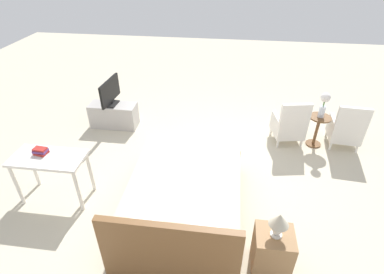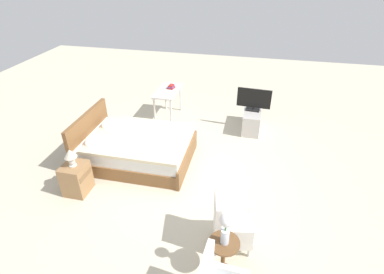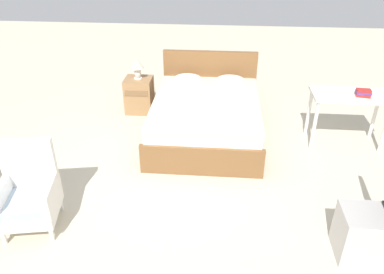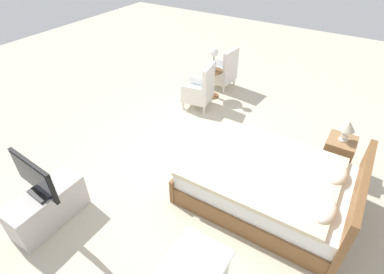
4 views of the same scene
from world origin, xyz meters
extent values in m
plane|color=beige|center=(0.00, 0.00, 0.00)|extent=(16.00, 16.00, 0.00)
cube|color=brown|center=(0.22, 1.13, 0.14)|extent=(1.53, 2.17, 0.28)
cube|color=white|center=(0.22, 1.13, 0.40)|extent=(1.46, 2.08, 0.24)
cube|color=beige|center=(0.22, 1.04, 0.55)|extent=(1.51, 1.91, 0.06)
cube|color=brown|center=(0.22, 2.17, 0.48)|extent=(1.55, 0.08, 0.96)
cube|color=brown|center=(0.22, 0.08, 0.20)|extent=(1.55, 0.06, 0.40)
ellipsoid|color=white|center=(-0.12, 1.89, 0.59)|extent=(0.44, 0.28, 0.14)
ellipsoid|color=white|center=(0.56, 1.89, 0.59)|extent=(0.44, 0.28, 0.14)
cube|color=white|center=(-2.28, -1.01, 0.41)|extent=(0.11, 0.52, 0.26)
cylinder|color=white|center=(-1.66, -1.26, 0.08)|extent=(0.04, 0.04, 0.16)
cylinder|color=white|center=(-1.20, -1.18, 0.08)|extent=(0.04, 0.04, 0.16)
cylinder|color=white|center=(-1.74, -0.81, 0.08)|extent=(0.04, 0.04, 0.16)
cylinder|color=white|center=(-1.29, -0.73, 0.08)|extent=(0.04, 0.04, 0.16)
cube|color=white|center=(-1.47, -0.99, 0.22)|extent=(0.63, 0.63, 0.12)
cube|color=#A3B7CC|center=(-1.47, -0.99, 0.33)|extent=(0.58, 0.58, 0.10)
cube|color=white|center=(-1.51, -0.77, 0.60)|extent=(0.55, 0.18, 0.64)
cube|color=white|center=(-1.70, -1.04, 0.41)|extent=(0.16, 0.52, 0.26)
cube|color=white|center=(-1.24, -0.95, 0.41)|extent=(0.16, 0.52, 0.26)
cylinder|color=brown|center=(-1.99, -0.92, 0.01)|extent=(0.28, 0.28, 0.03)
cylinder|color=brown|center=(-1.99, -0.92, 0.31)|extent=(0.06, 0.06, 0.56)
cylinder|color=brown|center=(-1.99, -0.92, 0.60)|extent=(0.40, 0.40, 0.02)
cylinder|color=silver|center=(-1.99, -0.92, 0.72)|extent=(0.11, 0.11, 0.22)
cylinder|color=#477538|center=(-1.99, -0.92, 0.88)|extent=(0.02, 0.02, 0.10)
sphere|color=silver|center=(-1.99, -0.92, 1.01)|extent=(0.17, 0.17, 0.17)
cube|color=#997047|center=(-0.93, 1.84, 0.29)|extent=(0.44, 0.40, 0.58)
cube|color=brown|center=(-0.93, 1.63, 0.41)|extent=(0.37, 0.01, 0.09)
cylinder|color=silver|center=(-0.93, 1.84, 0.59)|extent=(0.13, 0.13, 0.02)
ellipsoid|color=silver|center=(-0.93, 1.84, 0.68)|extent=(0.11, 0.11, 0.16)
cone|color=beige|center=(-0.93, 1.84, 0.83)|extent=(0.22, 0.22, 0.15)
cube|color=#B7B2AD|center=(2.06, -1.10, 0.25)|extent=(0.96, 0.40, 0.50)
cube|color=black|center=(2.06, -1.10, 0.52)|extent=(0.22, 0.33, 0.03)
cylinder|color=black|center=(2.06, -1.10, 0.56)|extent=(0.04, 0.04, 0.05)
cube|color=black|center=(2.06, -1.10, 0.81)|extent=(0.10, 0.79, 0.46)
cube|color=black|center=(2.08, -1.10, 0.81)|extent=(0.06, 0.73, 0.41)
cylinder|color=silver|center=(1.72, 0.84, 0.36)|extent=(0.05, 0.05, 0.73)
cylinder|color=silver|center=(2.66, 0.84, 0.36)|extent=(0.05, 0.05, 0.73)
cylinder|color=silver|center=(1.72, 1.26, 0.36)|extent=(0.05, 0.05, 0.73)
cylinder|color=silver|center=(2.66, 1.26, 0.36)|extent=(0.05, 0.05, 0.73)
cube|color=silver|center=(2.19, 1.05, 0.75)|extent=(1.04, 0.52, 0.04)
cube|color=#AD2823|center=(2.32, 0.99, 0.78)|extent=(0.20, 0.17, 0.03)
cube|color=#66387A|center=(2.32, 0.99, 0.82)|extent=(0.19, 0.13, 0.03)
cube|color=#AD2823|center=(2.32, 0.99, 0.85)|extent=(0.19, 0.12, 0.03)
camera|label=1|loc=(-0.28, 4.12, 3.34)|focal=28.00mm
camera|label=2|loc=(-4.52, -1.06, 3.71)|focal=28.00mm
camera|label=3|loc=(0.43, -3.80, 2.79)|focal=35.00mm
camera|label=4|loc=(3.22, 1.80, 3.25)|focal=28.00mm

